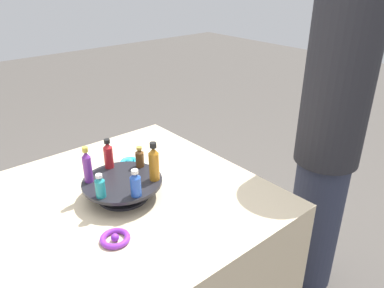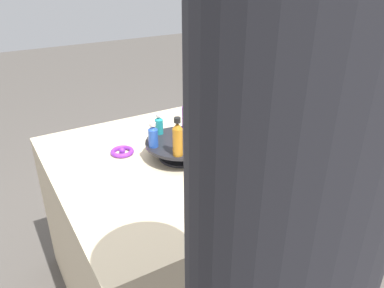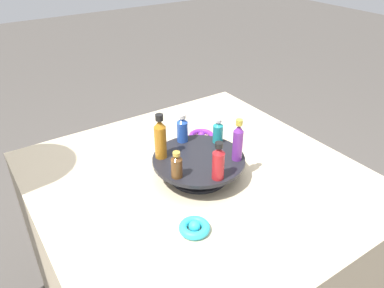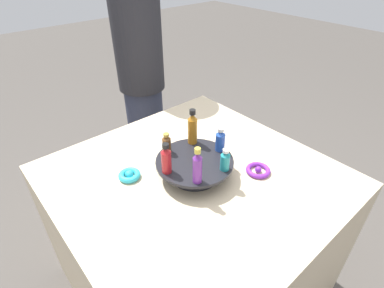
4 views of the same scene
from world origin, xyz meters
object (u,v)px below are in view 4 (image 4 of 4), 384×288
object	(u,v)px
bottle_amber	(192,128)
ribbon_bow_teal	(129,175)
bottle_purple	(197,167)
bottle_teal	(225,160)
display_stand	(195,165)
bottle_blue	(220,140)
bottle_brown	(167,144)
person_figure	(140,65)
bottle_red	(166,159)
ribbon_bow_purple	(258,170)

from	to	relation	value
bottle_amber	ribbon_bow_teal	bearing A→B (deg)	78.49
bottle_purple	bottle_teal	size ratio (longest dim) A/B	1.61
display_stand	bottle_purple	bearing A→B (deg)	143.08
bottle_blue	ribbon_bow_teal	world-z (taller)	bottle_blue
bottle_brown	display_stand	bearing A→B (deg)	-156.92
bottle_brown	bottle_purple	xyz separation A→B (m)	(-0.21, 0.03, 0.03)
display_stand	ribbon_bow_teal	size ratio (longest dim) A/B	3.47
bottle_amber	person_figure	bearing A→B (deg)	-17.77
bottle_red	person_figure	size ratio (longest dim) A/B	0.07
bottle_brown	ribbon_bow_purple	size ratio (longest dim) A/B	0.87
display_stand	bottle_red	bearing A→B (deg)	83.08
bottle_blue	bottle_amber	size ratio (longest dim) A/B	0.67
bottle_red	bottle_brown	bearing A→B (deg)	-36.92
bottle_red	bottle_teal	bearing A→B (deg)	-126.92
display_stand	bottle_amber	world-z (taller)	bottle_amber
bottle_brown	person_figure	bearing A→B (deg)	-25.82
bottle_teal	ribbon_bow_teal	size ratio (longest dim) A/B	1.02
bottle_purple	person_figure	xyz separation A→B (m)	(0.96, -0.39, -0.01)
display_stand	bottle_brown	bearing A→B (deg)	23.08
bottle_amber	display_stand	bearing A→B (deg)	143.08
bottle_purple	bottle_teal	bearing A→B (deg)	-96.92
bottle_red	person_figure	xyz separation A→B (m)	(0.85, -0.44, 0.00)
bottle_red	ribbon_bow_purple	world-z (taller)	bottle_red
display_stand	bottle_purple	xyz separation A→B (m)	(-0.10, 0.07, 0.09)
bottle_purple	person_figure	distance (m)	1.04
bottle_blue	bottle_amber	distance (m)	0.12
bottle_brown	ribbon_bow_purple	xyz separation A→B (m)	(-0.26, -0.25, -0.10)
ribbon_bow_teal	ribbon_bow_purple	xyz separation A→B (m)	(-0.30, -0.40, -0.00)
bottle_red	bottle_teal	xyz separation A→B (m)	(-0.12, -0.17, -0.02)
bottle_amber	ribbon_bow_purple	bearing A→B (deg)	-152.56
bottle_red	ribbon_bow_purple	size ratio (longest dim) A/B	1.24
bottle_blue	bottle_red	bearing A→B (deg)	83.08
ribbon_bow_purple	ribbon_bow_teal	bearing A→B (deg)	52.93
bottle_purple	bottle_blue	bearing A→B (deg)	-66.92
bottle_brown	bottle_teal	distance (m)	0.24
bottle_teal	person_figure	world-z (taller)	person_figure
display_stand	person_figure	world-z (taller)	person_figure
bottle_brown	person_figure	size ratio (longest dim) A/B	0.05
bottle_amber	bottle_brown	distance (m)	0.12
bottle_purple	ribbon_bow_teal	size ratio (longest dim) A/B	1.64
display_stand	bottle_blue	size ratio (longest dim) A/B	2.96
person_figure	bottle_teal	bearing A→B (deg)	4.65
person_figure	bottle_blue	bearing A→B (deg)	7.41
ribbon_bow_purple	person_figure	world-z (taller)	person_figure
bottle_amber	bottle_teal	world-z (taller)	bottle_amber
bottle_brown	bottle_red	size ratio (longest dim) A/B	0.70
bottle_brown	bottle_purple	size ratio (longest dim) A/B	0.60
bottle_blue	ribbon_bow_purple	size ratio (longest dim) A/B	1.04
display_stand	ribbon_bow_teal	distance (m)	0.25
display_stand	bottle_blue	world-z (taller)	bottle_blue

